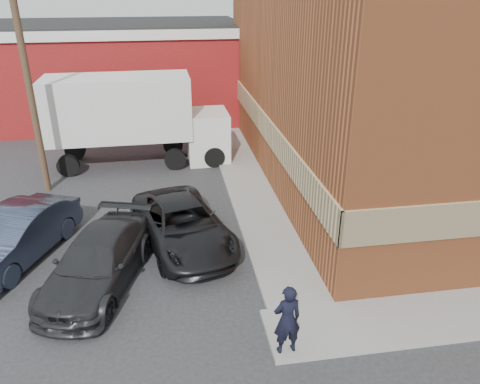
{
  "coord_description": "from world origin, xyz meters",
  "views": [
    {
      "loc": [
        -2.53,
        -9.43,
        7.81
      ],
      "look_at": [
        -0.46,
        3.46,
        1.88
      ],
      "focal_mm": 35.0,
      "sensor_mm": 36.0,
      "label": 1
    }
  ],
  "objects_px": {
    "warehouse": "(105,71)",
    "suv_a": "(183,225)",
    "man": "(287,320)",
    "sedan": "(16,236)",
    "brick_building": "(431,62)",
    "box_truck": "(137,114)",
    "suv_b": "(98,262)",
    "utility_pole": "(26,72)"
  },
  "relations": [
    {
      "from": "sedan",
      "to": "suv_a",
      "type": "height_order",
      "value": "sedan"
    },
    {
      "from": "brick_building",
      "to": "suv_b",
      "type": "bearing_deg",
      "value": -152.07
    },
    {
      "from": "warehouse",
      "to": "suv_a",
      "type": "xyz_separation_m",
      "value": [
        3.76,
        -16.22,
        -2.1
      ]
    },
    {
      "from": "sedan",
      "to": "box_truck",
      "type": "height_order",
      "value": "box_truck"
    },
    {
      "from": "suv_b",
      "to": "sedan",
      "type": "bearing_deg",
      "value": 162.88
    },
    {
      "from": "brick_building",
      "to": "sedan",
      "type": "relative_size",
      "value": 3.85
    },
    {
      "from": "utility_pole",
      "to": "sedan",
      "type": "xyz_separation_m",
      "value": [
        0.25,
        -5.26,
        -3.96
      ]
    },
    {
      "from": "man",
      "to": "suv_a",
      "type": "distance_m",
      "value": 5.66
    },
    {
      "from": "warehouse",
      "to": "box_truck",
      "type": "bearing_deg",
      "value": -75.55
    },
    {
      "from": "utility_pole",
      "to": "suv_a",
      "type": "distance_m",
      "value": 8.44
    },
    {
      "from": "warehouse",
      "to": "box_truck",
      "type": "height_order",
      "value": "warehouse"
    },
    {
      "from": "man",
      "to": "box_truck",
      "type": "bearing_deg",
      "value": -80.99
    },
    {
      "from": "suv_b",
      "to": "box_truck",
      "type": "bearing_deg",
      "value": 101.61
    },
    {
      "from": "sedan",
      "to": "suv_a",
      "type": "xyz_separation_m",
      "value": [
        5.01,
        0.04,
        -0.07
      ]
    },
    {
      "from": "suv_a",
      "to": "box_truck",
      "type": "height_order",
      "value": "box_truck"
    },
    {
      "from": "suv_b",
      "to": "box_truck",
      "type": "distance_m",
      "value": 9.67
    },
    {
      "from": "sedan",
      "to": "suv_b",
      "type": "relative_size",
      "value": 0.97
    },
    {
      "from": "brick_building",
      "to": "suv_b",
      "type": "height_order",
      "value": "brick_building"
    },
    {
      "from": "utility_pole",
      "to": "box_truck",
      "type": "xyz_separation_m",
      "value": [
        3.69,
        2.51,
        -2.42
      ]
    },
    {
      "from": "sedan",
      "to": "brick_building",
      "type": "bearing_deg",
      "value": 40.54
    },
    {
      "from": "utility_pole",
      "to": "suv_b",
      "type": "xyz_separation_m",
      "value": [
        2.82,
        -6.99,
        -4.03
      ]
    },
    {
      "from": "utility_pole",
      "to": "sedan",
      "type": "height_order",
      "value": "utility_pole"
    },
    {
      "from": "suv_b",
      "to": "box_truck",
      "type": "height_order",
      "value": "box_truck"
    },
    {
      "from": "utility_pole",
      "to": "suv_b",
      "type": "relative_size",
      "value": 1.83
    },
    {
      "from": "man",
      "to": "box_truck",
      "type": "distance_m",
      "value": 13.56
    },
    {
      "from": "man",
      "to": "sedan",
      "type": "xyz_separation_m",
      "value": [
        -7.05,
        5.24,
        -0.21
      ]
    },
    {
      "from": "utility_pole",
      "to": "suv_a",
      "type": "relative_size",
      "value": 1.75
    },
    {
      "from": "warehouse",
      "to": "sedan",
      "type": "xyz_separation_m",
      "value": [
        -1.25,
        -16.26,
        -2.03
      ]
    },
    {
      "from": "brick_building",
      "to": "man",
      "type": "relative_size",
      "value": 10.47
    },
    {
      "from": "warehouse",
      "to": "suv_a",
      "type": "height_order",
      "value": "warehouse"
    },
    {
      "from": "brick_building",
      "to": "suv_b",
      "type": "xyz_separation_m",
      "value": [
        -13.17,
        -6.98,
        -3.97
      ]
    },
    {
      "from": "brick_building",
      "to": "box_truck",
      "type": "xyz_separation_m",
      "value": [
        -12.31,
        2.51,
        -2.36
      ]
    },
    {
      "from": "warehouse",
      "to": "sedan",
      "type": "bearing_deg",
      "value": -94.4
    },
    {
      "from": "man",
      "to": "brick_building",
      "type": "bearing_deg",
      "value": -136.18
    },
    {
      "from": "warehouse",
      "to": "suv_a",
      "type": "distance_m",
      "value": 16.78
    },
    {
      "from": "box_truck",
      "to": "warehouse",
      "type": "bearing_deg",
      "value": 103.62
    },
    {
      "from": "utility_pole",
      "to": "box_truck",
      "type": "relative_size",
      "value": 1.1
    },
    {
      "from": "utility_pole",
      "to": "suv_a",
      "type": "bearing_deg",
      "value": -44.79
    },
    {
      "from": "brick_building",
      "to": "box_truck",
      "type": "distance_m",
      "value": 12.78
    },
    {
      "from": "brick_building",
      "to": "utility_pole",
      "type": "relative_size",
      "value": 2.03
    },
    {
      "from": "warehouse",
      "to": "suv_b",
      "type": "height_order",
      "value": "warehouse"
    },
    {
      "from": "utility_pole",
      "to": "sedan",
      "type": "relative_size",
      "value": 1.9
    }
  ]
}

